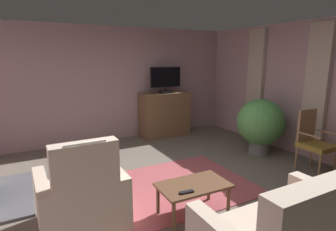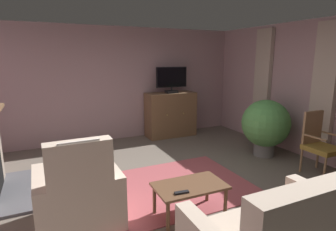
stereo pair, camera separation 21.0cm
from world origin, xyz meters
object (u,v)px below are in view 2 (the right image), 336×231
Objects in this scene: tv_cabinet at (171,115)px; potted_plant_tall_palm_by_window at (266,125)px; side_chair_mid_row at (319,143)px; television at (172,79)px; coffee_table at (190,189)px; armchair_in_far_corner at (79,197)px; tv_remote at (182,192)px; cat at (80,163)px.

potted_plant_tall_palm_by_window is (1.09, -2.07, 0.12)m from tv_cabinet.
side_chair_mid_row is (1.27, -3.10, 0.02)m from tv_cabinet.
potted_plant_tall_palm_by_window is (-0.19, 1.03, 0.10)m from side_chair_mid_row.
television is (0.00, -0.05, 0.90)m from tv_cabinet.
tv_cabinet is 1.38× the size of coffee_table.
armchair_in_far_corner reaches higher than coffee_table.
armchair_in_far_corner is at bearing -131.32° from tv_cabinet.
potted_plant_tall_palm_by_window reaches higher than coffee_table.
tv_cabinet is at bearing 112.38° from side_chair_mid_row.
television is 3.67m from coffee_table.
tv_remote is at bearing -113.92° from television.
tv_remote is at bearing -113.59° from tv_cabinet.
armchair_in_far_corner reaches higher than side_chair_mid_row.
tv_remote is at bearing -26.58° from armchair_in_far_corner.
tv_remote is at bearing -172.60° from side_chair_mid_row.
coffee_table is 2.61m from side_chair_mid_row.
side_chair_mid_row is 1.43× the size of cat.
television is 2.42m from potted_plant_tall_palm_by_window.
tv_cabinet is 7.12× the size of tv_remote.
tv_cabinet is 0.90m from television.
coffee_table is 5.16× the size of tv_remote.
tv_remote is 0.15× the size of potted_plant_tall_palm_by_window.
armchair_in_far_corner is 3.77m from potted_plant_tall_palm_by_window.
potted_plant_tall_palm_by_window reaches higher than side_chair_mid_row.
television is 3.85m from tv_remote.
tv_cabinet is at bearing 27.47° from cat.
television reaches higher than coffee_table.
side_chair_mid_row is at bearing -67.62° from tv_cabinet.
side_chair_mid_row is 4.11m from cat.
tv_remote is 0.15× the size of armchair_in_far_corner.
tv_cabinet is 3.77m from tv_remote.
tv_cabinet reaches higher than tv_remote.
potted_plant_tall_palm_by_window reaches higher than tv_remote.
television reaches higher than potted_plant_tall_palm_by_window.
tv_remote reaches higher than cat.
television is at bearing 26.44° from cat.
tv_remote is 2.41m from cat.
tv_remote is 2.95m from potted_plant_tall_palm_by_window.
cat is at bearing 152.73° from side_chair_mid_row.
television is 0.70× the size of potted_plant_tall_palm_by_window.
tv_cabinet is 3.35m from side_chair_mid_row.
side_chair_mid_row is (2.78, 0.36, 0.11)m from tv_remote.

